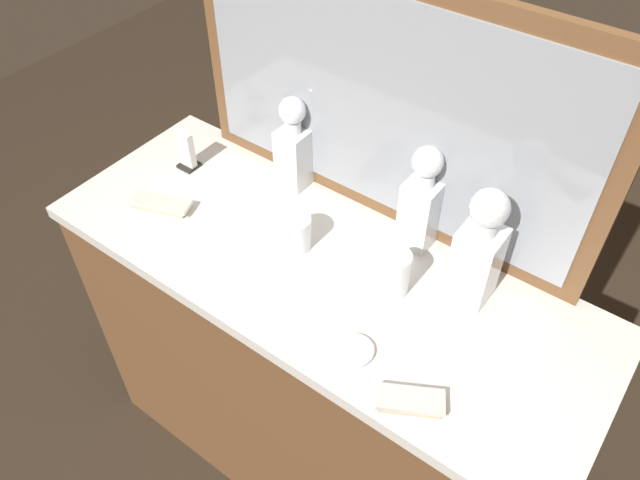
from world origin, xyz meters
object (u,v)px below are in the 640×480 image
at_px(crystal_tumbler_rear, 393,274).
at_px(napkin_holder, 187,153).
at_px(crystal_decanter_rear, 477,257).
at_px(crystal_decanter_front, 421,206).
at_px(porcelain_dish, 354,351).
at_px(silver_brush_far_right, 410,401).
at_px(silver_brush_right, 161,204).
at_px(crystal_tumbler_far_left, 295,233).
at_px(crystal_decanter_far_left, 294,151).

height_order(crystal_tumbler_rear, napkin_holder, napkin_holder).
height_order(crystal_decanter_rear, crystal_decanter_front, crystal_decanter_rear).
bearing_deg(porcelain_dish, crystal_tumbler_rear, 98.71).
relative_size(crystal_decanter_rear, crystal_tumbler_rear, 2.75).
distance_m(crystal_decanter_front, crystal_tumbler_rear, 0.18).
bearing_deg(crystal_decanter_rear, silver_brush_far_right, -83.09).
relative_size(crystal_tumbler_rear, porcelain_dish, 1.34).
height_order(silver_brush_right, porcelain_dish, silver_brush_right).
xyz_separation_m(crystal_tumbler_rear, silver_brush_far_right, (0.18, -0.23, -0.04)).
bearing_deg(napkin_holder, crystal_tumbler_rear, -3.76).
bearing_deg(crystal_tumbler_far_left, silver_brush_right, -164.54).
xyz_separation_m(silver_brush_right, porcelain_dish, (0.64, -0.07, -0.01)).
height_order(crystal_tumbler_rear, crystal_tumbler_far_left, crystal_tumbler_rear).
xyz_separation_m(crystal_decanter_far_left, crystal_tumbler_far_left, (0.14, -0.18, -0.07)).
bearing_deg(porcelain_dish, napkin_holder, 161.53).
bearing_deg(crystal_decanter_front, napkin_holder, -169.41).
bearing_deg(crystal_tumbler_far_left, crystal_decanter_front, 39.40).
xyz_separation_m(crystal_decanter_rear, porcelain_dish, (-0.11, -0.28, -0.11)).
distance_m(crystal_decanter_far_left, crystal_tumbler_far_left, 0.24).
relative_size(crystal_decanter_rear, crystal_decanter_front, 1.08).
distance_m(silver_brush_far_right, silver_brush_right, 0.80).
distance_m(crystal_decanter_far_left, crystal_tumbler_rear, 0.44).
relative_size(crystal_decanter_far_left, crystal_decanter_rear, 0.87).
bearing_deg(crystal_decanter_far_left, crystal_decanter_front, 0.47).
relative_size(crystal_tumbler_rear, crystal_tumbler_far_left, 1.26).
bearing_deg(crystal_decanter_far_left, silver_brush_right, -127.23).
distance_m(crystal_tumbler_rear, silver_brush_right, 0.63).
height_order(crystal_tumbler_rear, silver_brush_far_right, crystal_tumbler_rear).
bearing_deg(porcelain_dish, crystal_tumbler_far_left, 149.12).
bearing_deg(crystal_decanter_front, crystal_tumbler_rear, -78.33).
height_order(silver_brush_far_right, napkin_holder, napkin_holder).
distance_m(crystal_decanter_far_left, silver_brush_right, 0.36).
bearing_deg(silver_brush_right, crystal_decanter_rear, 15.28).
relative_size(porcelain_dish, napkin_holder, 0.74).
relative_size(silver_brush_far_right, silver_brush_right, 0.85).
distance_m(silver_brush_right, porcelain_dish, 0.65).
bearing_deg(crystal_decanter_rear, crystal_decanter_front, 156.96).
relative_size(crystal_decanter_front, crystal_tumbler_rear, 2.54).
distance_m(crystal_decanter_front, silver_brush_far_right, 0.46).
bearing_deg(silver_brush_right, crystal_decanter_front, 25.97).
relative_size(crystal_decanter_rear, porcelain_dish, 3.68).
height_order(crystal_decanter_far_left, crystal_decanter_rear, crystal_decanter_rear).
height_order(crystal_decanter_far_left, silver_brush_far_right, crystal_decanter_far_left).
distance_m(silver_brush_right, napkin_holder, 0.18).
relative_size(crystal_tumbler_rear, silver_brush_far_right, 0.77).
bearing_deg(crystal_decanter_far_left, crystal_decanter_rear, -7.57).
relative_size(crystal_decanter_far_left, napkin_holder, 2.37).
xyz_separation_m(porcelain_dish, napkin_holder, (-0.71, 0.24, 0.04)).
bearing_deg(silver_brush_far_right, crystal_tumbler_far_left, 154.76).
bearing_deg(crystal_decanter_front, silver_brush_right, -154.03).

